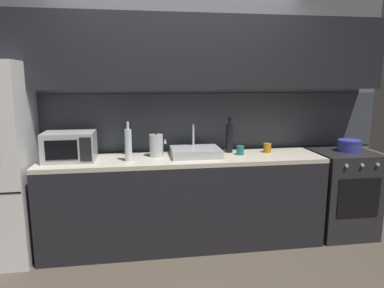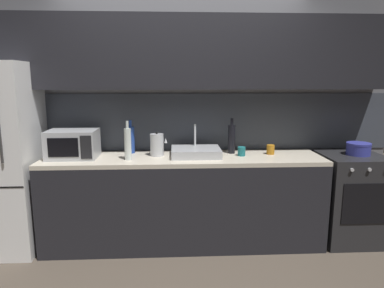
# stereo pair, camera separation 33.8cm
# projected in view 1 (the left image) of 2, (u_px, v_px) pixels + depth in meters

# --- Properties ---
(back_wall) EXTENTS (4.47, 0.44, 2.50)m
(back_wall) POSITION_uv_depth(u_px,v_px,m) (180.00, 89.00, 3.56)
(back_wall) COLOR slate
(back_wall) RESTS_ON ground
(counter_run) EXTENTS (2.73, 0.60, 0.90)m
(counter_run) POSITION_uv_depth(u_px,v_px,m) (184.00, 201.00, 3.48)
(counter_run) COLOR black
(counter_run) RESTS_ON ground
(oven_range) EXTENTS (0.60, 0.62, 0.90)m
(oven_range) POSITION_uv_depth(u_px,v_px,m) (341.00, 192.00, 3.73)
(oven_range) COLOR #232326
(oven_range) RESTS_ON ground
(microwave) EXTENTS (0.46, 0.35, 0.27)m
(microwave) POSITION_uv_depth(u_px,v_px,m) (70.00, 146.00, 3.23)
(microwave) COLOR #A8AAAF
(microwave) RESTS_ON counter_run
(sink_basin) EXTENTS (0.48, 0.38, 0.30)m
(sink_basin) POSITION_uv_depth(u_px,v_px,m) (195.00, 152.00, 3.44)
(sink_basin) COLOR #ADAFB5
(sink_basin) RESTS_ON counter_run
(kettle) EXTENTS (0.17, 0.13, 0.24)m
(kettle) POSITION_uv_depth(u_px,v_px,m) (156.00, 145.00, 3.40)
(kettle) COLOR #B7BABF
(kettle) RESTS_ON counter_run
(wine_bottle_clear) EXTENTS (0.06, 0.06, 0.37)m
(wine_bottle_clear) POSITION_uv_depth(u_px,v_px,m) (128.00, 145.00, 3.20)
(wine_bottle_clear) COLOR silver
(wine_bottle_clear) RESTS_ON counter_run
(wine_bottle_blue) EXTENTS (0.08, 0.08, 0.34)m
(wine_bottle_blue) POSITION_uv_depth(u_px,v_px,m) (128.00, 141.00, 3.49)
(wine_bottle_blue) COLOR #234299
(wine_bottle_blue) RESTS_ON counter_run
(wine_bottle_dark) EXTENTS (0.07, 0.07, 0.36)m
(wine_bottle_dark) POSITION_uv_depth(u_px,v_px,m) (229.00, 138.00, 3.58)
(wine_bottle_dark) COLOR black
(wine_bottle_dark) RESTS_ON counter_run
(mug_amber) EXTENTS (0.08, 0.08, 0.10)m
(mug_amber) POSITION_uv_depth(u_px,v_px,m) (267.00, 148.00, 3.59)
(mug_amber) COLOR #B27019
(mug_amber) RESTS_ON counter_run
(mug_teal) EXTENTS (0.07, 0.07, 0.09)m
(mug_teal) POSITION_uv_depth(u_px,v_px,m) (240.00, 150.00, 3.49)
(mug_teal) COLOR #19666B
(mug_teal) RESTS_ON counter_run
(cooking_pot) EXTENTS (0.23, 0.23, 0.12)m
(cooking_pot) POSITION_uv_depth(u_px,v_px,m) (349.00, 146.00, 3.65)
(cooking_pot) COLOR #333899
(cooking_pot) RESTS_ON oven_range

